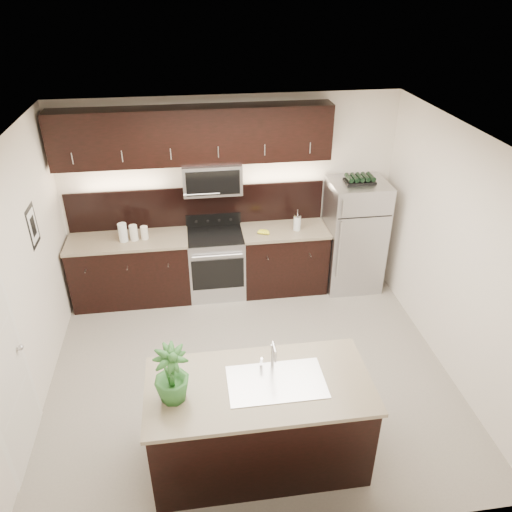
{
  "coord_description": "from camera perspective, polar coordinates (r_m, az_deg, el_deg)",
  "views": [
    {
      "loc": [
        -0.54,
        -4.33,
        4.03
      ],
      "look_at": [
        0.15,
        0.55,
        1.2
      ],
      "focal_mm": 35.0,
      "sensor_mm": 36.0,
      "label": 1
    }
  ],
  "objects": [
    {
      "name": "counter_run",
      "position": [
        6.99,
        -6.23,
        -0.94
      ],
      "size": [
        3.51,
        0.65,
        0.94
      ],
      "color": "black",
      "rests_on": "ground"
    },
    {
      "name": "upper_fixtures",
      "position": [
        6.45,
        -6.88,
        12.6
      ],
      "size": [
        3.49,
        0.4,
        1.66
      ],
      "color": "black",
      "rests_on": "counter_run"
    },
    {
      "name": "plant",
      "position": [
        4.19,
        -9.66,
        -13.21
      ],
      "size": [
        0.38,
        0.38,
        0.52
      ],
      "primitive_type": "imported",
      "rotation": [
        0.0,
        0.0,
        0.38
      ],
      "color": "#285E25",
      "rests_on": "island"
    },
    {
      "name": "refrigerator",
      "position": [
        7.14,
        11.09,
        2.32
      ],
      "size": [
        0.77,
        0.69,
        1.59
      ],
      "primitive_type": "cube",
      "color": "#B2B2B7",
      "rests_on": "ground"
    },
    {
      "name": "sink_faucet",
      "position": [
        4.44,
        2.32,
        -13.97
      ],
      "size": [
        0.84,
        0.5,
        0.28
      ],
      "color": "silver",
      "rests_on": "island"
    },
    {
      "name": "canisters",
      "position": [
        6.73,
        -14.09,
        2.61
      ],
      "size": [
        0.37,
        0.13,
        0.25
      ],
      "rotation": [
        0.0,
        0.0,
        0.09
      ],
      "color": "silver",
      "rests_on": "counter_run"
    },
    {
      "name": "bananas",
      "position": [
        6.74,
        0.52,
        2.84
      ],
      "size": [
        0.21,
        0.18,
        0.05
      ],
      "primitive_type": "ellipsoid",
      "rotation": [
        0.0,
        0.0,
        -0.38
      ],
      "color": "yellow",
      "rests_on": "counter_run"
    },
    {
      "name": "ground",
      "position": [
        5.94,
        -0.7,
        -12.88
      ],
      "size": [
        4.5,
        4.5,
        0.0
      ],
      "primitive_type": "plane",
      "color": "gray",
      "rests_on": "ground"
    },
    {
      "name": "island",
      "position": [
        4.77,
        0.35,
        -18.44
      ],
      "size": [
        1.96,
        0.96,
        0.94
      ],
      "color": "black",
      "rests_on": "ground"
    },
    {
      "name": "room_walls",
      "position": [
        4.9,
        -2.05,
        1.4
      ],
      "size": [
        4.52,
        4.02,
        2.71
      ],
      "color": "silver",
      "rests_on": "ground"
    },
    {
      "name": "wine_rack",
      "position": [
        6.8,
        11.78,
        8.6
      ],
      "size": [
        0.39,
        0.24,
        0.1
      ],
      "color": "black",
      "rests_on": "refrigerator"
    },
    {
      "name": "french_press",
      "position": [
        6.82,
        4.73,
        3.85
      ],
      "size": [
        0.1,
        0.1,
        0.3
      ],
      "rotation": [
        0.0,
        0.0,
        0.4
      ],
      "color": "silver",
      "rests_on": "counter_run"
    }
  ]
}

